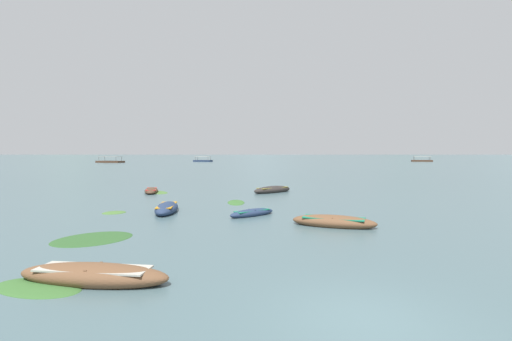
% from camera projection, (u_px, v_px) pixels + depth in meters
% --- Properties ---
extents(ground_plane, '(6000.00, 6000.00, 0.00)m').
position_uv_depth(ground_plane, '(251.00, 154.00, 1506.27)').
color(ground_plane, '#476066').
extents(mountain_1, '(750.20, 750.20, 310.40)m').
position_uv_depth(mountain_1, '(77.00, 127.00, 2105.27)').
color(mountain_1, slate).
rests_on(mountain_1, ground).
extents(mountain_2, '(859.80, 859.80, 327.64)m').
position_uv_depth(mountain_2, '(266.00, 129.00, 2448.32)').
color(mountain_2, slate).
rests_on(mountain_2, ground).
extents(mountain_3, '(616.30, 616.30, 248.51)m').
position_uv_depth(mountain_3, '(404.00, 134.00, 2328.56)').
color(mountain_3, '#4C5B56').
rests_on(mountain_3, ground).
extents(rowboat_0, '(4.27, 4.04, 0.74)m').
position_uv_depth(rowboat_0, '(272.00, 190.00, 34.52)').
color(rowboat_0, '#2D2826').
rests_on(rowboat_0, ground).
extents(rowboat_1, '(2.99, 2.70, 0.49)m').
position_uv_depth(rowboat_1, '(252.00, 213.00, 21.63)').
color(rowboat_1, navy).
rests_on(rowboat_1, ground).
extents(rowboat_3, '(4.53, 1.87, 0.67)m').
position_uv_depth(rowboat_3, '(94.00, 275.00, 10.43)').
color(rowboat_3, brown).
rests_on(rowboat_3, ground).
extents(rowboat_4, '(2.05, 4.28, 0.56)m').
position_uv_depth(rowboat_4, '(151.00, 191.00, 34.32)').
color(rowboat_4, '#4C3323').
rests_on(rowboat_4, ground).
extents(rowboat_5, '(1.61, 4.27, 0.72)m').
position_uv_depth(rowboat_5, '(167.00, 208.00, 22.96)').
color(rowboat_5, navy).
rests_on(rowboat_5, ground).
extents(rowboat_6, '(4.41, 2.85, 0.69)m').
position_uv_depth(rowboat_6, '(334.00, 222.00, 18.52)').
color(rowboat_6, brown).
rests_on(rowboat_6, ground).
extents(ferry_0, '(8.91, 5.45, 2.54)m').
position_uv_depth(ferry_0, '(422.00, 161.00, 160.79)').
color(ferry_0, '#4C3323').
rests_on(ferry_0, ground).
extents(ferry_1, '(11.54, 7.75, 2.54)m').
position_uv_depth(ferry_1, '(110.00, 162.00, 143.46)').
color(ferry_1, '#4C3323').
rests_on(ferry_1, ground).
extents(ferry_2, '(8.44, 5.43, 2.54)m').
position_uv_depth(ferry_2, '(203.00, 161.00, 159.06)').
color(ferry_2, navy).
rests_on(ferry_2, ground).
extents(weed_patch_0, '(4.25, 4.23, 0.14)m').
position_uv_depth(weed_patch_0, '(93.00, 239.00, 15.74)').
color(weed_patch_0, '#2D5628').
rests_on(weed_patch_0, ground).
extents(weed_patch_1, '(2.99, 3.71, 0.14)m').
position_uv_depth(weed_patch_1, '(158.00, 192.00, 34.41)').
color(weed_patch_1, '#477033').
rests_on(weed_patch_1, ground).
extents(weed_patch_2, '(1.89, 1.92, 0.14)m').
position_uv_depth(weed_patch_2, '(114.00, 213.00, 22.65)').
color(weed_patch_2, '#477033').
rests_on(weed_patch_2, ground).
extents(weed_patch_4, '(3.02, 2.27, 0.14)m').
position_uv_depth(weed_patch_4, '(38.00, 288.00, 10.03)').
color(weed_patch_4, '#38662D').
rests_on(weed_patch_4, ground).
extents(weed_patch_5, '(1.41, 3.24, 0.14)m').
position_uv_depth(weed_patch_5, '(236.00, 203.00, 27.36)').
color(weed_patch_5, '#38662D').
rests_on(weed_patch_5, ground).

